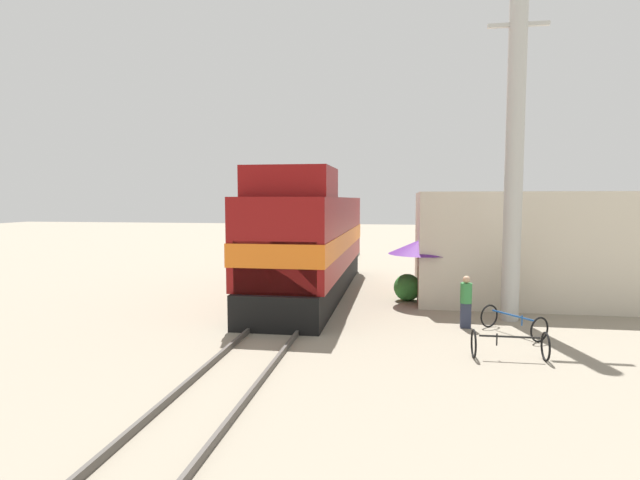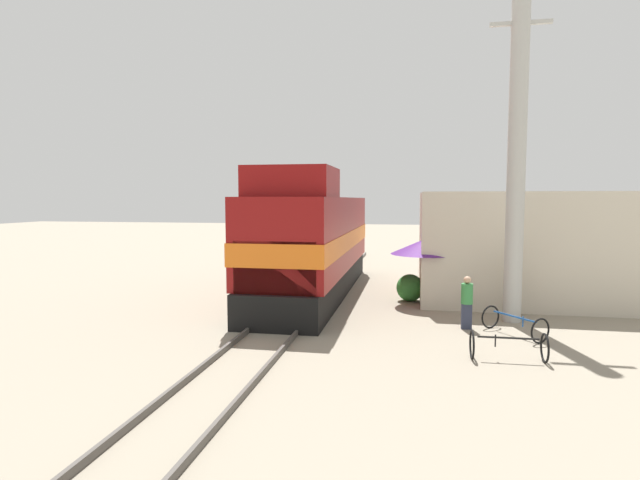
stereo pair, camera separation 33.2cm
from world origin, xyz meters
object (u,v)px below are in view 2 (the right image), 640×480
(utility_pole, at_px, (517,154))
(bicycle_spare, at_px, (508,346))
(locomotive, at_px, (313,243))
(person_bystander, at_px, (467,301))
(billboard_sign, at_px, (524,229))
(bicycle, at_px, (514,323))
(vendor_umbrella, at_px, (424,247))

(utility_pole, distance_m, bicycle_spare, 6.40)
(utility_pole, height_order, bicycle_spare, utility_pole)
(locomotive, xyz_separation_m, person_bystander, (5.50, -4.37, -1.26))
(utility_pole, relative_size, billboard_sign, 2.75)
(utility_pole, relative_size, person_bystander, 6.59)
(bicycle, bearing_deg, person_bystander, 120.09)
(vendor_umbrella, relative_size, person_bystander, 1.55)
(utility_pole, distance_m, person_bystander, 4.78)
(bicycle_spare, bearing_deg, utility_pole, 167.71)
(locomotive, bearing_deg, bicycle_spare, -49.65)
(billboard_sign, relative_size, bicycle_spare, 2.21)
(vendor_umbrella, bearing_deg, locomotive, 166.27)
(utility_pole, xyz_separation_m, bicycle_spare, (-0.85, -4.09, -4.85))
(billboard_sign, bearing_deg, vendor_umbrella, 173.29)
(utility_pole, relative_size, bicycle, 5.53)
(person_bystander, height_order, bicycle, person_bystander)
(bicycle, bearing_deg, utility_pole, 44.72)
(bicycle_spare, bearing_deg, billboard_sign, 164.93)
(utility_pole, height_order, billboard_sign, utility_pole)
(vendor_umbrella, xyz_separation_m, billboard_sign, (3.32, -0.39, 0.70))
(utility_pole, distance_m, billboard_sign, 3.00)
(locomotive, bearing_deg, person_bystander, -38.49)
(utility_pole, height_order, person_bystander, utility_pole)
(person_bystander, bearing_deg, bicycle_spare, -77.17)
(person_bystander, bearing_deg, locomotive, 141.51)
(locomotive, height_order, person_bystander, locomotive)
(billboard_sign, distance_m, bicycle, 4.34)
(utility_pole, bearing_deg, person_bystander, -140.76)
(locomotive, relative_size, utility_pole, 1.23)
(bicycle_spare, bearing_deg, person_bystander, -167.74)
(utility_pole, relative_size, vendor_umbrella, 4.24)
(billboard_sign, relative_size, bicycle, 2.01)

